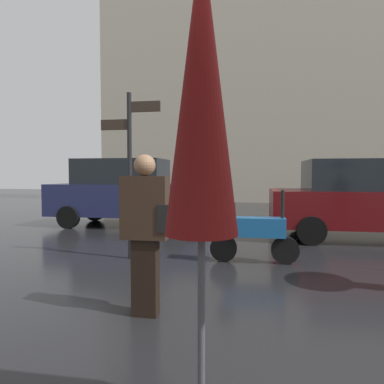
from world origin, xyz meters
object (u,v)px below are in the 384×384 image
at_px(pedestrian_with_bag, 146,225).
at_px(folded_patio_umbrella_near, 202,106).
at_px(parked_scooter, 251,230).
at_px(parked_car_right, 128,192).
at_px(street_signpost, 130,159).
at_px(parked_car_left, 370,199).

bearing_deg(pedestrian_with_bag, folded_patio_umbrella_near, 124.91).
relative_size(folded_patio_umbrella_near, parked_scooter, 1.75).
bearing_deg(parked_scooter, folded_patio_umbrella_near, -79.76).
bearing_deg(pedestrian_with_bag, parked_car_right, -57.53).
bearing_deg(street_signpost, pedestrian_with_bag, -66.49).
relative_size(pedestrian_with_bag, parked_car_left, 0.37).
distance_m(parked_scooter, parked_car_right, 5.22).
relative_size(parked_scooter, parked_car_right, 0.33).
xyz_separation_m(pedestrian_with_bag, parked_car_left, (3.74, 5.08, -0.03)).
distance_m(parked_car_right, street_signpost, 4.19).
height_order(folded_patio_umbrella_near, street_signpost, street_signpost).
distance_m(parked_car_left, parked_car_right, 6.34).
relative_size(parked_car_right, street_signpost, 1.57).
bearing_deg(parked_car_left, street_signpost, 37.93).
height_order(parked_car_left, street_signpost, street_signpost).
relative_size(folded_patio_umbrella_near, street_signpost, 0.89).
xyz_separation_m(parked_car_left, parked_car_right, (-6.24, 1.13, 0.05)).
relative_size(parked_car_left, parked_car_right, 1.00).
height_order(folded_patio_umbrella_near, pedestrian_with_bag, folded_patio_umbrella_near).
xyz_separation_m(pedestrian_with_bag, parked_scooter, (1.08, 2.44, -0.41)).
xyz_separation_m(parked_scooter, street_signpost, (-2.11, -0.07, 1.21)).
xyz_separation_m(parked_car_left, street_signpost, (-4.78, -2.71, 0.84)).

